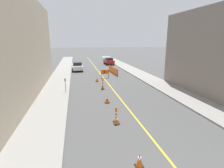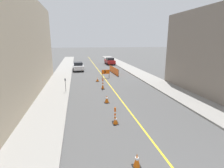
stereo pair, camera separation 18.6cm
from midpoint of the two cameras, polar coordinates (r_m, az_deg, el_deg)
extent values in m
cube|color=gold|center=(31.95, -4.61, 4.14)|extent=(0.12, 60.51, 0.01)
cube|color=gray|center=(31.78, -16.06, 3.70)|extent=(2.99, 60.51, 0.13)
cube|color=gray|center=(33.33, 6.30, 4.61)|extent=(2.99, 60.51, 0.13)
cube|color=black|center=(8.59, 8.19, -25.06)|extent=(0.37, 0.37, 0.03)
cone|color=orange|center=(8.38, 8.27, -23.29)|extent=(0.30, 0.30, 0.64)
cylinder|color=white|center=(8.34, 8.29, -22.87)|extent=(0.15, 0.15, 0.10)
cube|color=black|center=(11.95, 1.06, -12.86)|extent=(0.38, 0.38, 0.03)
cone|color=orange|center=(11.83, 1.07, -11.63)|extent=(0.31, 0.31, 0.54)
cylinder|color=white|center=(11.80, 1.07, -11.35)|extent=(0.16, 0.16, 0.09)
cube|color=black|center=(15.76, -1.94, -6.07)|extent=(0.44, 0.44, 0.03)
cone|color=orange|center=(15.65, -1.95, -4.88)|extent=(0.36, 0.36, 0.66)
cylinder|color=white|center=(15.62, -1.95, -4.60)|extent=(0.19, 0.19, 0.11)
cube|color=black|center=(20.25, -3.35, -1.54)|extent=(0.37, 0.37, 0.03)
cone|color=orange|center=(20.16, -3.36, -0.60)|extent=(0.30, 0.30, 0.66)
cylinder|color=white|center=(20.14, -3.36, -0.38)|extent=(0.15, 0.15, 0.11)
cube|color=black|center=(23.93, -5.11, 0.85)|extent=(0.47, 0.47, 0.03)
cone|color=orange|center=(23.87, -5.13, 1.51)|extent=(0.37, 0.37, 0.54)
cylinder|color=white|center=(23.85, -5.13, 1.66)|extent=(0.19, 0.19, 0.09)
cube|color=black|center=(12.19, 0.89, -12.29)|extent=(0.38, 0.38, 0.04)
cylinder|color=#EF560C|center=(11.98, 0.90, -10.17)|extent=(0.12, 0.12, 0.95)
cylinder|color=white|center=(12.00, 0.90, -10.38)|extent=(0.13, 0.13, 0.10)
cylinder|color=white|center=(11.89, 0.90, -9.25)|extent=(0.13, 0.13, 0.10)
sphere|color=#EF560C|center=(11.78, 0.91, -7.89)|extent=(0.13, 0.13, 0.13)
cube|color=black|center=(20.11, -3.29, -1.64)|extent=(0.37, 0.37, 0.04)
cylinder|color=#EF560C|center=(19.96, -3.31, -0.02)|extent=(0.11, 0.11, 1.13)
cylinder|color=white|center=(19.97, -3.31, -0.18)|extent=(0.13, 0.13, 0.11)
cylinder|color=white|center=(19.90, -3.32, 0.68)|extent=(0.13, 0.13, 0.11)
sphere|color=#EF560C|center=(19.82, -3.34, 1.67)|extent=(0.13, 0.13, 0.13)
cube|color=#EF560C|center=(25.95, -2.47, 3.99)|extent=(1.21, 0.13, 0.62)
cube|color=black|center=(25.88, -2.66, 4.15)|extent=(0.30, 0.04, 0.30)
cube|color=black|center=(25.91, -2.65, 3.78)|extent=(0.30, 0.04, 0.30)
cylinder|color=black|center=(25.98, -3.58, 2.59)|extent=(0.06, 0.06, 0.63)
cylinder|color=black|center=(26.15, -1.35, 2.69)|extent=(0.06, 0.06, 0.63)
cube|color=#EF560C|center=(29.73, 0.16, 4.52)|extent=(0.33, 5.85, 1.10)
cylinder|color=#262626|center=(26.96, 1.78, 3.54)|extent=(0.05, 0.05, 1.10)
cylinder|color=#262626|center=(32.53, -1.19, 5.33)|extent=(0.05, 0.05, 1.10)
cube|color=silver|center=(33.32, -11.41, 5.49)|extent=(1.99, 4.37, 0.72)
cube|color=black|center=(33.02, -11.46, 6.52)|extent=(1.61, 2.00, 0.55)
cylinder|color=black|center=(34.69, -12.83, 5.14)|extent=(0.25, 0.65, 0.64)
cylinder|color=black|center=(34.70, -10.00, 5.28)|extent=(0.25, 0.65, 0.64)
cylinder|color=black|center=(32.06, -12.88, 4.44)|extent=(0.25, 0.65, 0.64)
cylinder|color=black|center=(32.07, -9.82, 4.59)|extent=(0.25, 0.65, 0.64)
cube|color=maroon|center=(41.42, -1.20, 7.36)|extent=(1.96, 4.37, 0.72)
cube|color=black|center=(41.14, -1.15, 8.20)|extent=(1.60, 1.99, 0.55)
cylinder|color=black|center=(42.62, -2.67, 7.04)|extent=(0.24, 0.65, 0.64)
cylinder|color=black|center=(42.93, -0.40, 7.11)|extent=(0.24, 0.65, 0.64)
cylinder|color=black|center=(40.01, -2.05, 6.60)|extent=(0.24, 0.65, 0.64)
cylinder|color=black|center=(40.34, 0.36, 6.67)|extent=(0.24, 0.65, 0.64)
cylinder|color=#4C4C51|center=(19.11, -15.23, -0.76)|extent=(0.05, 0.05, 1.19)
cube|color=#33383D|center=(18.95, -15.37, 1.30)|extent=(0.12, 0.10, 0.22)
sphere|color=#33383D|center=(18.93, -15.39, 1.62)|extent=(0.11, 0.11, 0.11)
camera|label=1|loc=(0.09, -90.29, -0.07)|focal=28.00mm
camera|label=2|loc=(0.09, 89.71, 0.07)|focal=28.00mm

